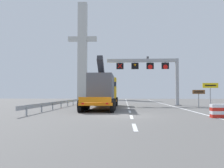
{
  "coord_description": "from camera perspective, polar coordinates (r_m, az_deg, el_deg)",
  "views": [
    {
      "loc": [
        0.07,
        -17.19,
        1.6
      ],
      "look_at": [
        -1.37,
        10.95,
        2.75
      ],
      "focal_mm": 37.6,
      "sensor_mm": 36.0,
      "label": 1
    }
  ],
  "objects": [
    {
      "name": "ground",
      "position": [
        17.27,
        2.71,
        -7.65
      ],
      "size": [
        112.0,
        112.0,
        0.0
      ],
      "primitive_type": "plane",
      "color": "slate"
    },
    {
      "name": "lane_markings",
      "position": [
        40.19,
        3.66,
        -4.6
      ],
      "size": [
        0.2,
        60.53,
        0.01
      ],
      "color": "silver",
      "rests_on": "ground"
    },
    {
      "name": "edge_line_right",
      "position": [
        29.87,
        14.83,
        -5.32
      ],
      "size": [
        0.2,
        63.0,
        0.01
      ],
      "primitive_type": "cube",
      "color": "silver",
      "rests_on": "ground"
    },
    {
      "name": "overhead_lane_gantry",
      "position": [
        32.5,
        9.74,
        3.84
      ],
      "size": [
        9.94,
        0.9,
        6.66
      ],
      "color": "#9EA0A5",
      "rests_on": "ground"
    },
    {
      "name": "heavy_haul_truck_orange",
      "position": [
        27.04,
        -2.0,
        -1.51
      ],
      "size": [
        3.03,
        14.07,
        5.3
      ],
      "color": "orange",
      "rests_on": "ground"
    },
    {
      "name": "exit_sign_yellow",
      "position": [
        25.44,
        22.81,
        -1.2
      ],
      "size": [
        1.54,
        0.15,
        2.66
      ],
      "color": "#9EA0A5",
      "rests_on": "ground"
    },
    {
      "name": "tourist_info_sign_brown",
      "position": [
        28.17,
        20.32,
        -2.36
      ],
      "size": [
        1.39,
        0.15,
        2.01
      ],
      "color": "#9EA0A5",
      "rests_on": "ground"
    },
    {
      "name": "crash_barrier_striped",
      "position": [
        17.11,
        24.5,
        -5.98
      ],
      "size": [
        1.01,
        0.52,
        0.9
      ],
      "color": "red",
      "rests_on": "ground"
    },
    {
      "name": "guardrail_left",
      "position": [
        28.63,
        -11.55,
        -4.37
      ],
      "size": [
        0.13,
        25.02,
        0.76
      ],
      "color": "#999EA3",
      "rests_on": "ground"
    },
    {
      "name": "bridge_pylon_distant",
      "position": [
        75.28,
        -7.2,
        8.38
      ],
      "size": [
        9.0,
        2.0,
        30.38
      ],
      "color": "#B7B7B2",
      "rests_on": "ground"
    }
  ]
}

